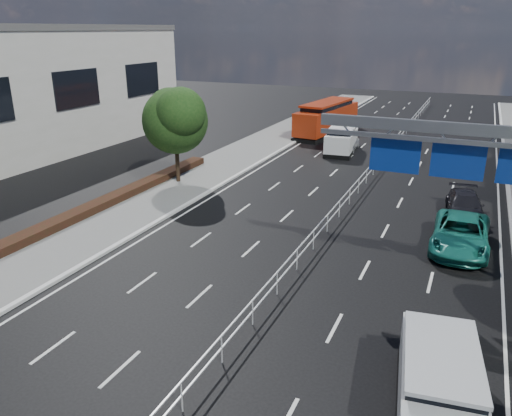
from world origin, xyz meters
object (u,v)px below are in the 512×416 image
at_px(red_bus, 327,117).
at_px(parked_car_teal, 461,234).
at_px(near_car_silver, 347,142).
at_px(near_car_dark, 347,112).
at_px(overhead_gantry, 479,156).
at_px(white_minivan, 341,140).
at_px(silver_minivan, 439,384).
at_px(parked_car_dark, 465,205).

distance_m(red_bus, parked_car_teal, 28.49).
bearing_deg(near_car_silver, near_car_dark, -78.96).
xyz_separation_m(overhead_gantry, parked_car_teal, (-0.24, 4.13, -4.82)).
height_order(white_minivan, red_bus, red_bus).
relative_size(red_bus, parked_car_teal, 1.98).
relative_size(overhead_gantry, silver_minivan, 1.99).
distance_m(near_car_silver, near_car_dark, 17.07).
relative_size(near_car_silver, near_car_dark, 1.05).
height_order(silver_minivan, parked_car_dark, silver_minivan).
xyz_separation_m(near_car_dark, parked_car_dark, (14.43, -30.21, 0.00)).
bearing_deg(white_minivan, overhead_gantry, -69.15).
bearing_deg(near_car_dark, silver_minivan, 101.74).
xyz_separation_m(white_minivan, parked_car_teal, (10.48, -17.23, -0.30)).
xyz_separation_m(white_minivan, parked_car_dark, (10.48, -12.41, -0.40)).
bearing_deg(near_car_silver, red_bus, -62.54).
xyz_separation_m(near_car_silver, near_car_dark, (-4.16, 16.55, -0.06)).
distance_m(near_car_dark, silver_minivan, 49.36).
relative_size(near_car_dark, parked_car_teal, 0.73).
height_order(near_car_silver, near_car_dark, near_car_silver).
bearing_deg(white_minivan, silver_minivan, -76.19).
distance_m(near_car_silver, silver_minivan, 32.33).
relative_size(red_bus, silver_minivan, 2.16).
distance_m(near_car_silver, parked_car_dark, 17.08).
height_order(overhead_gantry, silver_minivan, overhead_gantry).
relative_size(white_minivan, silver_minivan, 1.02).
bearing_deg(parked_car_dark, white_minivan, 123.55).
distance_m(white_minivan, parked_car_dark, 16.25).
bearing_deg(near_car_dark, near_car_silver, 98.84).
bearing_deg(near_car_dark, parked_car_dark, 110.27).
height_order(red_bus, near_car_silver, red_bus).
height_order(overhead_gantry, near_car_silver, overhead_gantry).
bearing_deg(overhead_gantry, white_minivan, 116.66).
distance_m(overhead_gantry, red_bus, 32.48).
distance_m(red_bus, near_car_dark, 10.28).
xyz_separation_m(silver_minivan, parked_car_teal, (0.00, 12.18, -0.22)).
relative_size(white_minivan, red_bus, 0.47).
height_order(near_car_dark, parked_car_teal, parked_car_teal).
height_order(silver_minivan, parked_car_teal, silver_minivan).
xyz_separation_m(overhead_gantry, silver_minivan, (-0.24, -8.05, -4.60)).
xyz_separation_m(white_minivan, near_car_dark, (-3.94, 17.79, -0.40)).
bearing_deg(silver_minivan, near_car_dark, 99.41).
height_order(red_bus, near_car_dark, red_bus).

